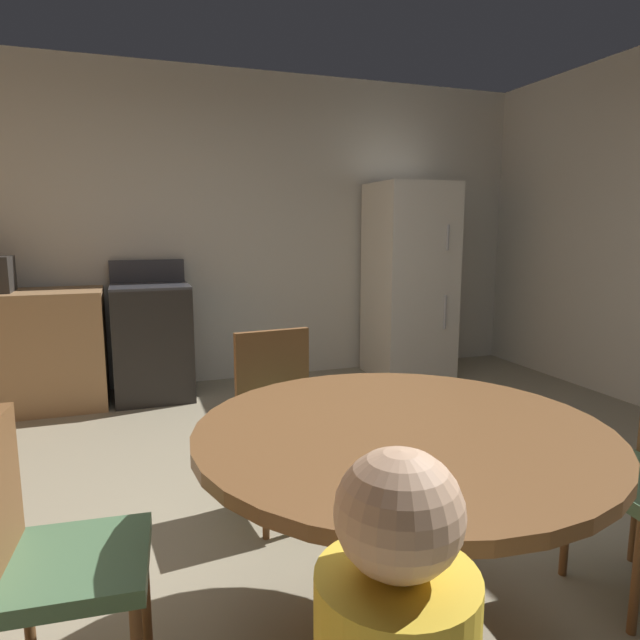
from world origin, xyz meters
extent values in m
plane|color=gray|center=(0.00, 0.00, 0.00)|extent=(14.00, 14.00, 0.00)
cube|color=beige|center=(0.00, 2.99, 1.35)|extent=(6.09, 0.12, 2.70)
cube|color=black|center=(-0.64, 2.59, 0.45)|extent=(0.60, 0.60, 0.90)
cube|color=#38383D|center=(-0.64, 2.59, 0.91)|extent=(0.60, 0.60, 0.02)
cube|color=#38383D|center=(-0.64, 2.87, 1.01)|extent=(0.60, 0.04, 0.18)
cube|color=silver|center=(1.65, 2.54, 0.88)|extent=(0.68, 0.66, 1.76)
cylinder|color=#B2B2B7|center=(1.83, 2.20, 1.28)|extent=(0.02, 0.02, 0.22)
cylinder|color=#B2B2B7|center=(1.83, 2.20, 0.63)|extent=(0.02, 0.02, 0.30)
cylinder|color=brown|center=(-0.03, -0.54, 0.36)|extent=(0.14, 0.14, 0.72)
cylinder|color=brown|center=(-0.03, -0.54, 0.74)|extent=(1.28, 1.28, 0.04)
cylinder|color=brown|center=(0.05, 0.27, 0.21)|extent=(0.03, 0.03, 0.43)
cylinder|color=brown|center=(-0.29, 0.23, 0.21)|extent=(0.03, 0.03, 0.43)
cylinder|color=brown|center=(0.02, 0.61, 0.21)|extent=(0.03, 0.03, 0.43)
cylinder|color=brown|center=(-0.32, 0.57, 0.21)|extent=(0.03, 0.03, 0.43)
cube|color=#4C704C|center=(-0.13, 0.42, 0.45)|extent=(0.44, 0.44, 0.05)
cube|color=brown|center=(-0.15, 0.60, 0.66)|extent=(0.38, 0.07, 0.42)
cylinder|color=brown|center=(0.75, -0.75, 0.21)|extent=(0.03, 0.03, 0.43)
cylinder|color=brown|center=(0.77, -0.42, 0.21)|extent=(0.03, 0.03, 0.43)
cylinder|color=brown|center=(1.11, -0.44, 0.21)|extent=(0.03, 0.03, 0.43)
cylinder|color=brown|center=(-0.81, -0.30, 0.21)|extent=(0.03, 0.03, 0.43)
cylinder|color=brown|center=(-1.15, -0.28, 0.21)|extent=(0.03, 0.03, 0.43)
cube|color=#4C704C|center=(-0.99, -0.46, 0.45)|extent=(0.43, 0.43, 0.05)
sphere|color=#D6A884|center=(-0.50, -1.41, 1.00)|extent=(0.17, 0.17, 0.17)
camera|label=1|loc=(-0.82, -2.00, 1.37)|focal=31.28mm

